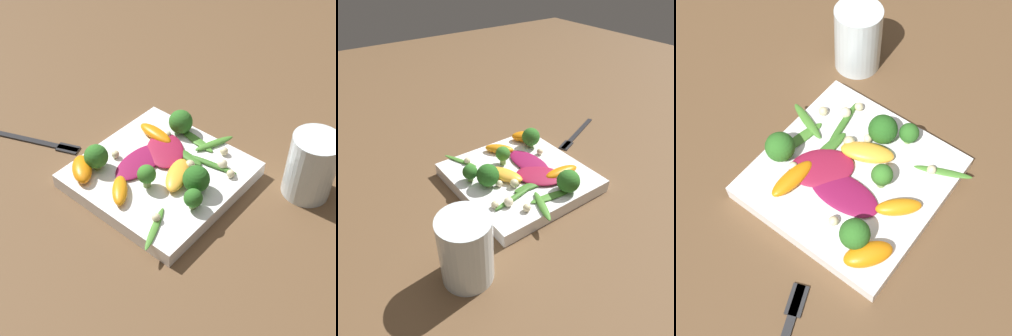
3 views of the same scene
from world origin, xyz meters
The scene contains 28 objects.
ground_plane centered at (0.00, 0.00, 0.00)m, with size 2.40×2.40×0.00m, color brown.
plate centered at (0.00, 0.00, 0.01)m, with size 0.24×0.24×0.03m.
drinking_glass centered at (0.13, -0.19, 0.05)m, with size 0.08×0.08×0.11m.
fork centered at (-0.07, 0.22, 0.00)m, with size 0.08×0.17×0.01m.
radicchio_leaf_0 centered at (-0.01, 0.03, 0.03)m, with size 0.11×0.06×0.01m.
radicchio_leaf_1 centered at (0.04, 0.02, 0.03)m, with size 0.11×0.11×0.01m.
orange_segment_0 centered at (0.00, -0.04, 0.03)m, with size 0.08×0.06×0.02m.
orange_segment_1 centered at (0.06, 0.06, 0.03)m, with size 0.03×0.07×0.02m.
orange_segment_2 centered at (-0.09, 0.09, 0.04)m, with size 0.06×0.07×0.02m.
orange_segment_3 centered at (-0.08, 0.01, 0.03)m, with size 0.06×0.06×0.02m.
broccoli_floret_0 centered at (0.10, 0.04, 0.05)m, with size 0.04×0.04×0.04m.
broccoli_floret_1 centered at (-0.03, -0.09, 0.04)m, with size 0.03×0.03×0.03m.
broccoli_floret_2 centered at (-0.06, 0.08, 0.05)m, with size 0.04×0.04×0.04m.
broccoli_floret_3 centered at (-0.04, -0.01, 0.05)m, with size 0.03×0.03×0.04m.
broccoli_floret_4 centered at (0.00, -0.07, 0.05)m, with size 0.04×0.04×0.04m.
arugula_sprig_0 centered at (0.06, -0.06, 0.03)m, with size 0.03×0.09×0.01m.
arugula_sprig_1 centered at (0.05, -0.01, 0.03)m, with size 0.02×0.07×0.01m.
arugula_sprig_2 centered at (-0.10, -0.08, 0.03)m, with size 0.08×0.04×0.00m.
arugula_sprig_3 centered at (0.09, 0.00, 0.03)m, with size 0.03×0.08×0.00m.
arugula_sprig_4 centered at (0.10, -0.03, 0.03)m, with size 0.07×0.04×0.01m.
macadamia_nut_0 centered at (0.06, -0.10, 0.03)m, with size 0.01×0.01×0.01m.
macadamia_nut_1 centered at (0.03, -0.04, 0.03)m, with size 0.02×0.02×0.02m.
macadamia_nut_2 centered at (0.01, -0.06, 0.03)m, with size 0.01×0.01×0.01m.
macadamia_nut_3 centered at (-0.03, 0.08, 0.03)m, with size 0.01×0.01×0.01m.
macadamia_nut_4 centered at (0.10, -0.06, 0.03)m, with size 0.01×0.01×0.01m.
macadamia_nut_5 centered at (0.07, 0.04, 0.03)m, with size 0.01×0.01×0.01m.
macadamia_nut_6 centered at (-0.09, -0.07, 0.03)m, with size 0.01×0.01×0.01m.
macadamia_nut_7 centered at (0.07, -0.07, 0.03)m, with size 0.02×0.02×0.02m.
Camera 2 is at (0.41, -0.32, 0.40)m, focal length 35.00 mm.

